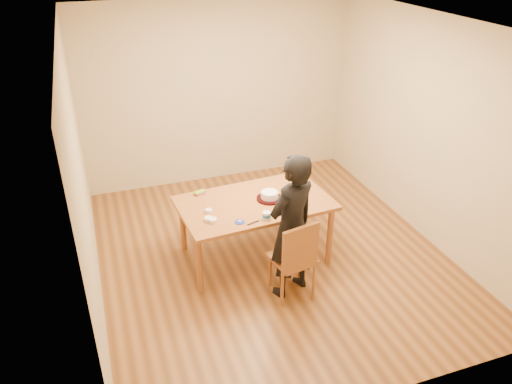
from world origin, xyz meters
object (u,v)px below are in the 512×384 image
object	(u,v)px
cake	(269,195)
person	(292,227)
cake_plate	(269,198)
dining_chair	(292,258)
dining_table	(255,203)

from	to	relation	value
cake	person	bearing A→B (deg)	-92.26
cake_plate	cake	world-z (taller)	cake
dining_chair	cake_plate	bearing A→B (deg)	76.29
cake_plate	person	distance (m)	0.72
cake	person	distance (m)	0.72
dining_chair	person	distance (m)	0.36
cake_plate	dining_chair	bearing A→B (deg)	-92.13
cake_plate	person	world-z (taller)	person
dining_table	cake_plate	world-z (taller)	cake_plate
dining_chair	person	size ratio (longest dim) A/B	0.26
cake_plate	cake	size ratio (longest dim) A/B	1.48
cake	person	world-z (taller)	person
dining_chair	cake	world-z (taller)	cake
dining_chair	person	bearing A→B (deg)	78.42
cake	dining_table	bearing A→B (deg)	177.42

